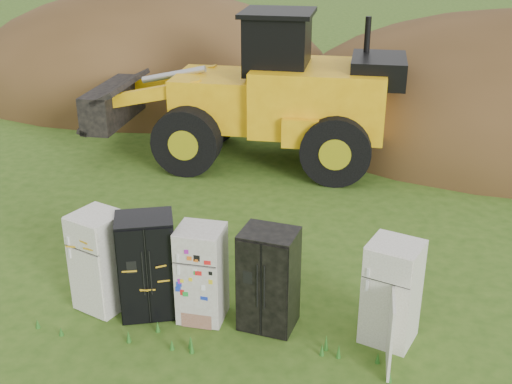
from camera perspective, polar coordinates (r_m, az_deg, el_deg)
ground at (r=10.69m, az=-1.33°, el=-11.34°), size 120.00×120.00×0.00m
fridge_leftmost at (r=10.93m, az=-13.63°, el=-5.97°), size 0.96×0.95×1.70m
fridge_black_side at (r=10.61m, az=-9.66°, el=-6.46°), size 1.10×0.98×1.74m
fridge_sticker at (r=10.39m, az=-4.86°, el=-7.24°), size 0.74×0.69×1.62m
fridge_dark_mid at (r=10.16m, az=1.14°, el=-7.76°), size 0.95×0.82×1.67m
fridge_open_door at (r=10.04m, az=11.97°, el=-8.72°), size 0.95×0.91×1.67m
wheel_loader at (r=16.87m, az=-1.48°, el=9.29°), size 8.15×3.35×3.93m
dirt_mound_left at (r=24.93m, az=-9.27°, el=9.01°), size 14.10×10.57×7.31m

